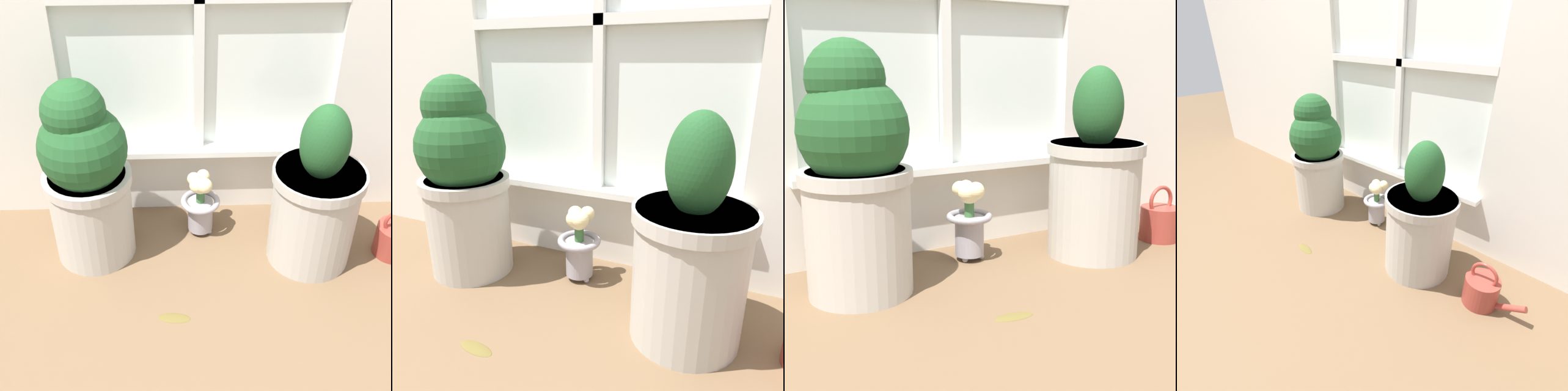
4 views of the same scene
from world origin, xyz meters
The scene contains 5 objects.
ground_plane centered at (0.00, 0.00, 0.00)m, with size 10.00×10.00×0.00m, color brown.
potted_plant_left centered at (-0.40, 0.34, 0.36)m, with size 0.31×0.31×0.71m.
potted_plant_right centered at (0.40, 0.28, 0.26)m, with size 0.33×0.33×0.64m.
flower_vase centered at (0.00, 0.43, 0.15)m, with size 0.15×0.15×0.27m.
fallen_leaf centered at (-0.11, -0.02, 0.00)m, with size 0.11×0.06×0.01m.
Camera 2 is at (0.52, -0.67, 0.75)m, focal length 35.00 mm.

